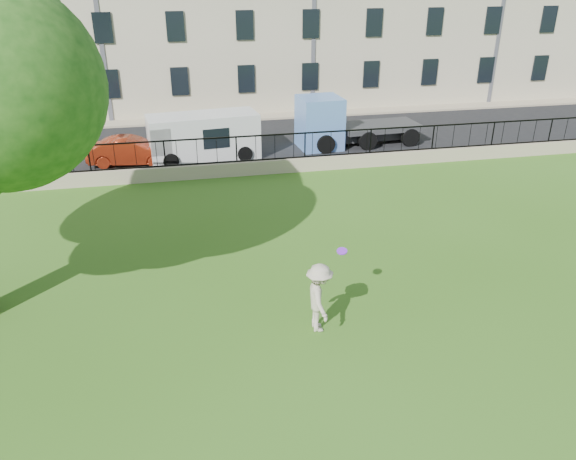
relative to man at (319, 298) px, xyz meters
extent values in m
plane|color=#326016|center=(-0.55, -0.23, -0.90)|extent=(120.00, 120.00, 0.00)
cube|color=tan|center=(-0.55, 11.77, -0.60)|extent=(50.00, 0.40, 0.60)
cube|color=black|center=(-0.55, 11.77, -0.27)|extent=(50.00, 0.05, 0.06)
cube|color=black|center=(-0.55, 11.77, 0.80)|extent=(50.00, 0.05, 0.06)
cube|color=black|center=(-0.55, 16.47, -0.89)|extent=(60.00, 9.00, 0.01)
cube|color=tan|center=(-0.55, 21.67, -0.84)|extent=(60.00, 1.40, 0.12)
imported|color=#BCAD98|center=(0.00, 0.00, 0.00)|extent=(0.70, 1.18, 1.79)
cylinder|color=#8127E1|center=(0.75, 0.70, 0.85)|extent=(0.33, 0.32, 0.12)
imported|color=maroon|center=(-5.05, 14.17, -0.27)|extent=(3.97, 1.84, 1.26)
cube|color=silver|center=(-1.75, 14.39, 0.15)|extent=(5.18, 2.52, 2.10)
cube|color=#608FE1|center=(5.95, 15.17, 0.36)|extent=(6.09, 2.47, 2.51)
camera|label=1|loc=(-3.14, -11.23, 7.29)|focal=35.00mm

